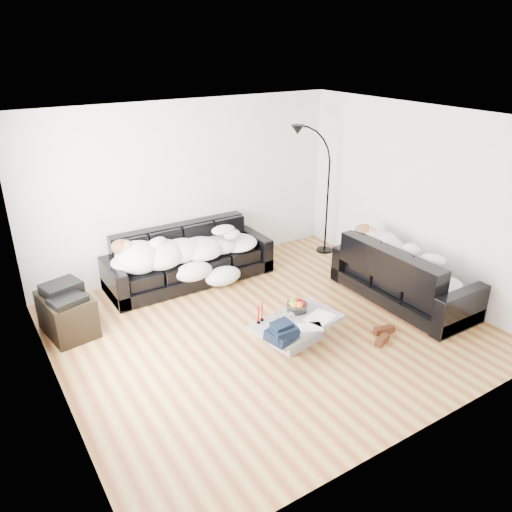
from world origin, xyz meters
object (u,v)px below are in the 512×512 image
candle_right (262,312)px  shoes (383,335)px  wine_glass_c (291,319)px  sleeper_back (190,243)px  av_cabinet (67,314)px  wine_glass_b (276,320)px  sofa_right (404,273)px  candle_left (258,315)px  coffee_table (297,332)px  sleeper_right (406,258)px  stereo (63,291)px  fruit_bowl (297,305)px  sofa_back (189,256)px  floor_lamp (328,197)px  wine_glass_a (280,314)px

candle_right → shoes: 1.54m
wine_glass_c → candle_right: 0.36m
sleeper_back → wine_glass_c: bearing=-83.8°
av_cabinet → wine_glass_b: bearing=-48.0°
sofa_right → candle_left: (-2.32, 0.11, 0.01)m
coffee_table → wine_glass_b: bearing=169.9°
sleeper_right → stereo: size_ratio=3.98×
candle_right → candle_left: bearing=-156.2°
sleeper_back → fruit_bowl: 2.05m
sofa_back → sleeper_back: size_ratio=1.18×
sofa_back → av_cabinet: bearing=-164.9°
sleeper_right → sleeper_back: bearing=47.4°
sleeper_back → floor_lamp: bearing=-3.2°
wine_glass_c → stereo: size_ratio=0.41×
candle_right → fruit_bowl: bearing=-4.2°
sofa_right → av_cabinet: sofa_right is taller
coffee_table → fruit_bowl: bearing=54.7°
candle_left → shoes: candle_left is taller
wine_glass_c → sleeper_back: bearing=96.2°
sofa_back → sofa_right: (2.26, -2.13, 0.01)m
wine_glass_b → wine_glass_c: 0.18m
sofa_back → sofa_right: 3.11m
fruit_bowl → wine_glass_c: size_ratio=1.44×
sofa_right → fruit_bowl: (-1.76, 0.11, -0.03)m
wine_glass_c → sleeper_right: bearing=3.8°
candle_left → shoes: 1.58m
wine_glass_a → wine_glass_b: bearing=-144.2°
stereo → sofa_right: bearing=-36.5°
sleeper_back → stereo: 1.96m
candle_right → shoes: bearing=-28.8°
wine_glass_a → wine_glass_c: bearing=-78.4°
sleeper_back → coffee_table: size_ratio=1.98×
candle_left → sofa_right: bearing=-2.7°
av_cabinet → stereo: 0.32m
sofa_back → coffee_table: 2.26m
sofa_right → coffee_table: size_ratio=1.93×
wine_glass_b → candle_left: candle_left is taller
wine_glass_b → wine_glass_c: size_ratio=0.86×
fruit_bowl → shoes: 1.12m
shoes → stereo: size_ratio=0.94×
sofa_back → fruit_bowl: bearing=-76.1°
sleeper_right → candle_left: bearing=87.3°
wine_glass_a → stereo: stereo is taller
fruit_bowl → candle_left: 0.56m
fruit_bowl → wine_glass_c: bearing=-137.4°
wine_glass_b → av_cabinet: bearing=140.3°
shoes → stereo: stereo is taller
sofa_back → wine_glass_a: sofa_back is taller
av_cabinet → sofa_right: bearing=-29.5°
coffee_table → floor_lamp: floor_lamp is taller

